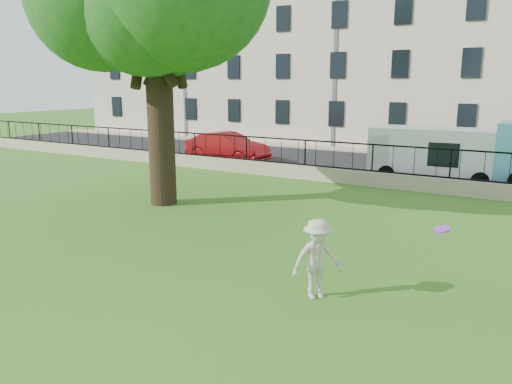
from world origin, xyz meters
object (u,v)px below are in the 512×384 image
Objects in this scene: man at (317,259)px; red_sedan at (227,147)px; frisbee at (442,229)px; white_van at (436,155)px.

man is 17.55m from red_sedan.
man is at bearing -173.72° from frisbee.
man is 0.34× the size of red_sedan.
man is 0.30× the size of white_van.
red_sedan is (-11.19, 13.52, -0.03)m from man.
frisbee is 0.06× the size of red_sedan.
red_sedan is 0.87× the size of white_van.
man is at bearing -92.06° from white_van.
frisbee is at bearing -41.23° from man.
white_van reaches higher than red_sedan.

